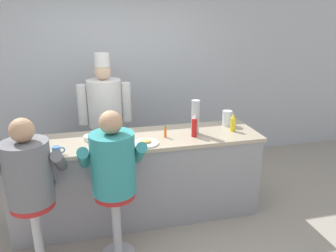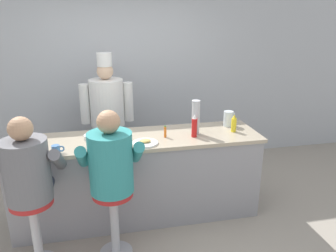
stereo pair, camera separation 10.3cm
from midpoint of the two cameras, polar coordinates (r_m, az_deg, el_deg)
ground_plane at (r=3.72m, az=-3.38°, el=-17.90°), size 20.00×20.00×0.00m
wall_back at (r=4.97m, az=-7.10°, el=8.45°), size 10.00×0.06×2.70m
diner_counter at (r=3.77m, az=-4.36°, el=-8.82°), size 2.72×0.71×0.96m
ketchup_bottle_red at (r=3.56m, az=5.44°, el=-0.06°), size 0.06×0.06×0.26m
mustard_bottle_yellow at (r=3.80m, az=12.15°, el=0.39°), size 0.06×0.06×0.20m
hot_sauce_bottle_orange at (r=3.55m, az=0.33°, el=-1.01°), size 0.03×0.03×0.13m
water_pitcher_clear at (r=3.99m, az=11.21°, el=1.26°), size 0.13×0.12×0.18m
breakfast_plate at (r=3.39m, az=-3.14°, el=-2.88°), size 0.27×0.27×0.05m
cereal_bowl at (r=3.58m, az=-12.41°, el=-1.90°), size 0.16×0.16×0.05m
coffee_mug_blue at (r=3.30m, az=-18.03°, el=-3.91°), size 0.12×0.08×0.08m
cup_stack_steel at (r=3.63m, az=5.65°, el=1.51°), size 0.10×0.10×0.38m
diner_seated_grey at (r=3.08m, az=-22.26°, el=-7.95°), size 0.59×0.58×1.44m
diner_seated_teal at (r=3.02m, az=-8.92°, el=-7.08°), size 0.60×0.59×1.46m
cook_in_whites_near at (r=4.43m, az=-9.83°, el=2.12°), size 0.69×0.44×1.78m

